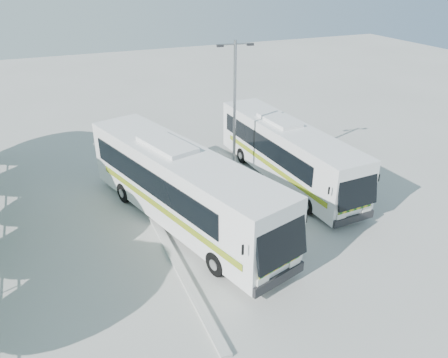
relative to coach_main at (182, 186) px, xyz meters
name	(u,v)px	position (x,y,z in m)	size (l,w,h in m)	color
ground	(221,244)	(0.99, -2.48, -2.02)	(100.00, 100.00, 0.00)	#ABABA5
kerb_divider	(160,231)	(-1.31, -0.48, -1.94)	(0.40, 16.00, 0.15)	#B2B2AD
coach_main	(182,186)	(0.00, 0.00, 0.00)	(6.25, 13.48, 3.68)	silver
coach_adjacent	(287,151)	(7.02, 2.12, -0.21)	(3.05, 12.02, 3.30)	silver
lamppost	(235,108)	(4.15, 3.16, 2.39)	(1.95, 0.45, 8.00)	gray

